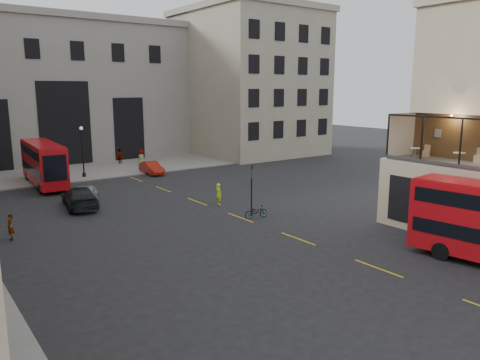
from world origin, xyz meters
TOP-DOWN VIEW (x-y plane):
  - ground at (0.00, 0.00)m, footprint 140.00×140.00m
  - host_frontage at (6.50, 0.00)m, footprint 3.00×11.00m
  - cafe_floor at (6.50, 0.00)m, footprint 3.00×10.00m
  - gateway at (-5.00, 47.99)m, footprint 35.00×10.60m
  - building_right at (20.00, 39.97)m, footprint 16.60×18.60m
  - pavement_far at (-6.00, 38.00)m, footprint 40.00×12.00m
  - traffic_light_near at (-1.00, 12.00)m, footprint 0.16×0.20m
  - street_lamp_b at (-6.00, 34.00)m, footprint 0.36×0.36m
  - bus_far at (-10.32, 32.23)m, footprint 2.98×10.45m
  - car_a at (-9.98, 21.61)m, footprint 3.59×5.20m
  - car_b at (0.62, 31.79)m, footprint 1.64×4.16m
  - car_c at (-10.31, 21.84)m, footprint 3.16×5.87m
  - bicycle at (-1.10, 11.31)m, footprint 1.84×0.98m
  - cyclist at (-1.10, 16.14)m, footprint 0.46×0.66m
  - pedestrian_b at (-7.79, 36.77)m, footprint 0.89×1.13m
  - pedestrian_c at (0.36, 40.00)m, footprint 1.17×0.65m
  - pedestrian_d at (2.04, 37.49)m, footprint 0.99×1.13m
  - pedestrian_e at (-16.31, 16.24)m, footprint 0.43×0.62m
  - cafe_table_mid at (5.39, 0.23)m, footprint 0.66×0.66m
  - cafe_table_far at (5.72, 3.37)m, footprint 0.61×0.61m
  - cafe_chair_b at (7.67, 0.19)m, footprint 0.51×0.51m
  - cafe_chair_d at (7.48, 3.67)m, footprint 0.48×0.48m

SIDE VIEW (x-z plane):
  - ground at x=0.00m, z-range 0.00..0.00m
  - pavement_far at x=-6.00m, z-range 0.00..0.12m
  - bicycle at x=-1.10m, z-range 0.00..0.92m
  - car_b at x=0.62m, z-range 0.00..1.35m
  - pedestrian_b at x=-7.79m, z-range 0.00..1.53m
  - car_c at x=-10.31m, z-range 0.00..1.62m
  - pedestrian_e at x=-16.31m, z-range 0.00..1.62m
  - car_a at x=-9.98m, z-range 0.00..1.64m
  - cyclist at x=-1.10m, z-range 0.00..1.74m
  - pedestrian_c at x=0.36m, z-range 0.00..1.89m
  - pedestrian_d at x=2.04m, z-range 0.00..1.95m
  - host_frontage at x=6.50m, z-range 0.00..4.50m
  - bus_far at x=-10.32m, z-range 0.25..4.37m
  - street_lamp_b at x=-6.00m, z-range -0.27..5.06m
  - traffic_light_near at x=-1.00m, z-range 0.52..4.32m
  - cafe_floor at x=6.50m, z-range 4.50..4.60m
  - cafe_chair_d at x=7.48m, z-range 4.44..5.24m
  - cafe_chair_b at x=7.67m, z-range 4.42..5.34m
  - cafe_table_far at x=5.72m, z-range 4.72..5.48m
  - cafe_table_mid at x=5.39m, z-range 4.73..5.56m
  - gateway at x=-5.00m, z-range 0.39..18.39m
  - building_right at x=20.00m, z-range 0.39..20.39m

